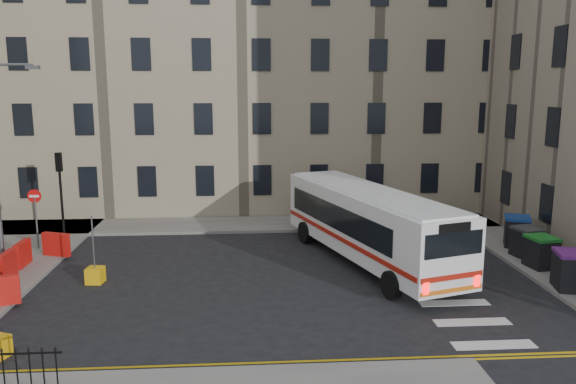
{
  "coord_description": "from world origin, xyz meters",
  "views": [
    {
      "loc": [
        -2.96,
        -20.6,
        7.32
      ],
      "look_at": [
        -1.37,
        2.31,
        3.0
      ],
      "focal_mm": 35.0,
      "sensor_mm": 36.0,
      "label": 1
    }
  ],
  "objects": [
    {
      "name": "ground",
      "position": [
        0.0,
        0.0,
        0.0
      ],
      "size": [
        120.0,
        120.0,
        0.0
      ],
      "primitive_type": "plane",
      "color": "black",
      "rests_on": "ground"
    },
    {
      "name": "pavement_north",
      "position": [
        -6.0,
        8.6,
        0.07
      ],
      "size": [
        36.0,
        3.2,
        0.15
      ],
      "primitive_type": "cube",
      "color": "slate",
      "rests_on": "ground"
    },
    {
      "name": "pavement_east",
      "position": [
        9.0,
        4.0,
        0.07
      ],
      "size": [
        2.4,
        26.0,
        0.15
      ],
      "primitive_type": "cube",
      "color": "slate",
      "rests_on": "ground"
    },
    {
      "name": "terrace_north",
      "position": [
        -7.0,
        15.5,
        8.62
      ],
      "size": [
        38.3,
        10.8,
        17.2
      ],
      "color": "gray",
      "rests_on": "ground"
    },
    {
      "name": "traffic_light_nw",
      "position": [
        -12.0,
        6.5,
        2.87
      ],
      "size": [
        0.28,
        0.22,
        4.1
      ],
      "color": "black",
      "rests_on": "pavement_west"
    },
    {
      "name": "no_entry_north",
      "position": [
        -12.5,
        4.5,
        2.08
      ],
      "size": [
        0.6,
        0.08,
        3.0
      ],
      "color": "#595B5E",
      "rests_on": "pavement_west"
    },
    {
      "name": "roadworks_barriers",
      "position": [
        -11.84,
        0.5,
        0.65
      ],
      "size": [
        1.66,
        6.26,
        1.0
      ],
      "color": "red",
      "rests_on": "pavement_west"
    },
    {
      "name": "bus",
      "position": [
        1.96,
        1.9,
        1.76
      ],
      "size": [
        5.78,
        11.43,
        3.05
      ],
      "rotation": [
        0.0,
        0.0,
        0.3
      ],
      "color": "white",
      "rests_on": "ground"
    },
    {
      "name": "wheelie_bin_b",
      "position": [
        8.5,
        -2.14,
        0.85
      ],
      "size": [
        1.35,
        1.47,
        1.39
      ],
      "rotation": [
        0.0,
        0.0,
        -0.23
      ],
      "color": "black",
      "rests_on": "pavement_east"
    },
    {
      "name": "wheelie_bin_c",
      "position": [
        8.71,
        0.35,
        0.79
      ],
      "size": [
        1.16,
        1.29,
        1.28
      ],
      "rotation": [
        0.0,
        0.0,
        0.14
      ],
      "color": "black",
      "rests_on": "pavement_east"
    },
    {
      "name": "wheelie_bin_d",
      "position": [
        8.83,
        1.75,
        0.8
      ],
      "size": [
        1.23,
        1.35,
        1.28
      ],
      "rotation": [
        0.0,
        0.0,
        0.22
      ],
      "color": "black",
      "rests_on": "pavement_east"
    },
    {
      "name": "wheelie_bin_e",
      "position": [
        9.17,
        3.39,
        0.85
      ],
      "size": [
        1.48,
        1.57,
        1.38
      ],
      "rotation": [
        0.0,
        0.0,
        -0.39
      ],
      "color": "black",
      "rests_on": "pavement_east"
    },
    {
      "name": "bollard_yellow",
      "position": [
        -8.84,
        0.12,
        0.3
      ],
      "size": [
        0.66,
        0.66,
        0.6
      ],
      "primitive_type": "cube",
      "rotation": [
        0.0,
        0.0,
        -0.11
      ],
      "color": "#EEB10D",
      "rests_on": "ground"
    }
  ]
}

